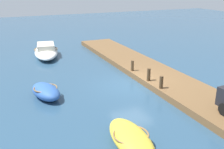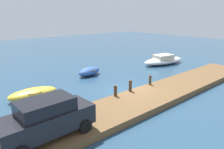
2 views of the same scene
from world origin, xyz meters
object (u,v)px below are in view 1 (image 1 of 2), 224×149
(dinghy_blue, at_px, (46,91))
(motorboat_white, at_px, (46,51))
(rowboat_yellow, at_px, (131,139))
(mooring_post_mid_west, at_px, (149,75))
(mooring_post_mid_east, at_px, (132,66))
(mooring_post_west, at_px, (161,82))

(dinghy_blue, distance_m, motorboat_white, 9.78)
(rowboat_yellow, bearing_deg, motorboat_white, 5.39)
(mooring_post_mid_west, distance_m, mooring_post_mid_east, 2.25)
(dinghy_blue, relative_size, mooring_post_west, 3.72)
(dinghy_blue, height_order, mooring_post_mid_west, mooring_post_mid_west)
(motorboat_white, bearing_deg, mooring_post_west, -149.08)
(motorboat_white, xyz_separation_m, mooring_post_west, (-11.89, -4.65, 0.30))
(dinghy_blue, bearing_deg, mooring_post_mid_west, -110.05)
(mooring_post_west, bearing_deg, mooring_post_mid_east, 0.00)
(motorboat_white, height_order, mooring_post_west, mooring_post_west)
(mooring_post_mid_west, bearing_deg, dinghy_blue, 82.63)
(mooring_post_mid_east, bearing_deg, mooring_post_mid_west, 180.00)
(rowboat_yellow, relative_size, motorboat_white, 0.59)
(dinghy_blue, relative_size, rowboat_yellow, 0.81)
(rowboat_yellow, xyz_separation_m, mooring_post_west, (4.15, -4.23, 0.40))
(dinghy_blue, distance_m, mooring_post_mid_west, 6.56)
(dinghy_blue, bearing_deg, mooring_post_mid_east, -90.45)
(dinghy_blue, xyz_separation_m, rowboat_yellow, (-6.44, -2.26, -0.03))
(mooring_post_west, distance_m, mooring_post_mid_east, 3.70)
(motorboat_white, relative_size, mooring_post_mid_east, 7.80)
(mooring_post_west, bearing_deg, rowboat_yellow, 134.45)
(dinghy_blue, height_order, motorboat_white, motorboat_white)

